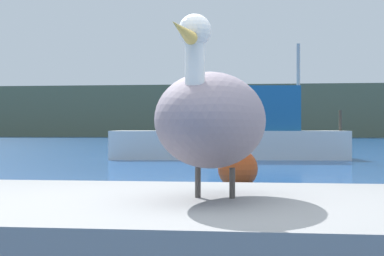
% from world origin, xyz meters
% --- Properties ---
extents(hillside_backdrop, '(140.00, 16.33, 5.54)m').
position_xyz_m(hillside_backdrop, '(0.00, 76.34, 2.77)').
color(hillside_backdrop, '#5B664C').
rests_on(hillside_backdrop, ground).
extents(pelican, '(0.63, 1.37, 0.87)m').
position_xyz_m(pelican, '(-0.10, 0.33, 1.13)').
color(pelican, gray).
rests_on(pelican, pier_dock).
extents(fishing_boat_white, '(8.12, 3.26, 3.93)m').
position_xyz_m(fishing_boat_white, '(-1.44, 20.36, 0.89)').
color(fishing_boat_white, white).
rests_on(fishing_boat_white, ground).
extents(mooring_buoy, '(0.71, 0.71, 0.71)m').
position_xyz_m(mooring_buoy, '(-0.59, 8.97, 0.35)').
color(mooring_buoy, '#E54C19').
rests_on(mooring_buoy, ground).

